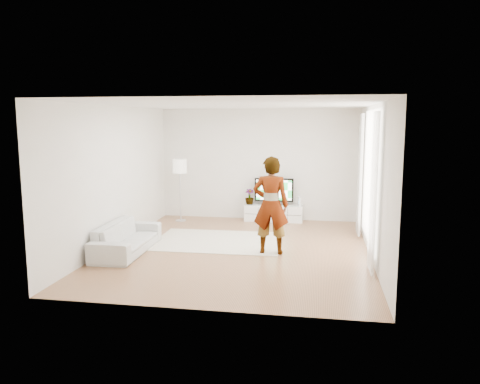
% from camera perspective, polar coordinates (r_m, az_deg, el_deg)
% --- Properties ---
extents(floor, '(6.00, 6.00, 0.00)m').
position_cam_1_polar(floor, '(9.23, -0.21, -7.03)').
color(floor, '#A9774C').
rests_on(floor, ground).
extents(ceiling, '(6.00, 6.00, 0.00)m').
position_cam_1_polar(ceiling, '(8.89, -0.22, 10.62)').
color(ceiling, white).
rests_on(ceiling, wall_back).
extents(wall_left, '(0.02, 6.00, 2.80)m').
position_cam_1_polar(wall_left, '(9.69, -14.94, 1.88)').
color(wall_left, white).
rests_on(wall_left, floor).
extents(wall_right, '(0.02, 6.00, 2.80)m').
position_cam_1_polar(wall_right, '(8.88, 15.90, 1.24)').
color(wall_right, white).
rests_on(wall_right, floor).
extents(wall_back, '(5.00, 0.02, 2.80)m').
position_cam_1_polar(wall_back, '(11.90, 2.26, 3.36)').
color(wall_back, white).
rests_on(wall_back, floor).
extents(wall_front, '(5.00, 0.02, 2.80)m').
position_cam_1_polar(wall_front, '(6.05, -5.08, -1.80)').
color(wall_front, white).
rests_on(wall_front, floor).
extents(window, '(0.01, 2.60, 2.50)m').
position_cam_1_polar(window, '(9.16, 15.59, 1.79)').
color(window, white).
rests_on(window, wall_right).
extents(curtain_near, '(0.04, 0.70, 2.60)m').
position_cam_1_polar(curtain_near, '(7.89, 15.94, -0.02)').
color(curtain_near, white).
rests_on(curtain_near, floor).
extents(curtain_far, '(0.04, 0.70, 2.60)m').
position_cam_1_polar(curtain_far, '(10.45, 14.42, 2.09)').
color(curtain_far, white).
rests_on(curtain_far, floor).
extents(media_console, '(1.45, 0.41, 0.41)m').
position_cam_1_polar(media_console, '(11.79, 4.12, -2.57)').
color(media_console, white).
rests_on(media_console, floor).
extents(television, '(0.97, 0.19, 0.68)m').
position_cam_1_polar(television, '(11.72, 4.17, 0.19)').
color(television, black).
rests_on(television, media_console).
extents(game_console, '(0.09, 0.17, 0.22)m').
position_cam_1_polar(game_console, '(11.69, 7.23, -1.16)').
color(game_console, white).
rests_on(game_console, media_console).
extents(potted_plant, '(0.25, 0.25, 0.39)m').
position_cam_1_polar(potted_plant, '(11.80, 1.16, -0.57)').
color(potted_plant, '#3F7238').
rests_on(potted_plant, media_console).
extents(rug, '(2.66, 1.93, 0.01)m').
position_cam_1_polar(rug, '(9.85, -2.68, -5.99)').
color(rug, beige).
rests_on(rug, floor).
extents(player, '(0.68, 0.45, 1.84)m').
position_cam_1_polar(player, '(8.78, 3.78, -1.61)').
color(player, '#334772').
rests_on(player, rug).
extents(sofa, '(0.81, 1.97, 0.57)m').
position_cam_1_polar(sofa, '(9.25, -13.63, -5.42)').
color(sofa, silver).
rests_on(sofa, floor).
extents(floor_lamp, '(0.35, 0.35, 1.55)m').
position_cam_1_polar(floor_lamp, '(11.72, -7.35, 2.80)').
color(floor_lamp, silver).
rests_on(floor_lamp, floor).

